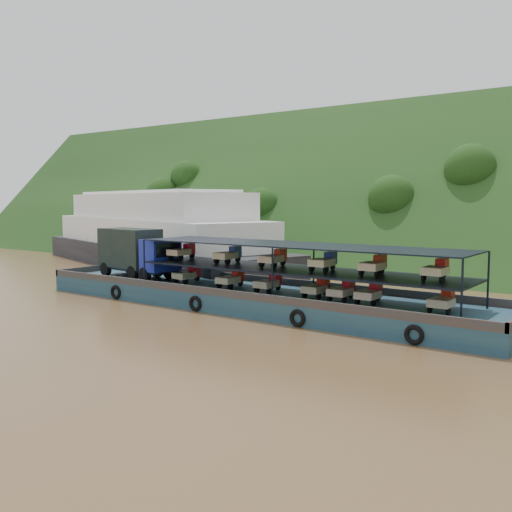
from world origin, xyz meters
The scene contains 4 objects.
ground centered at (0.00, 0.00, 0.00)m, with size 160.00×160.00×0.00m, color brown.
hillside centered at (0.00, 36.00, 0.00)m, with size 140.00×28.00×28.00m, color #153412.
cargo_barge centered at (-1.47, -0.28, 1.29)m, with size 35.00×7.18×5.10m.
passenger_ferry centered at (-24.10, 13.53, 3.66)m, with size 42.94×22.64×8.45m.
Camera 1 is at (23.34, -31.51, 7.34)m, focal length 40.00 mm.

